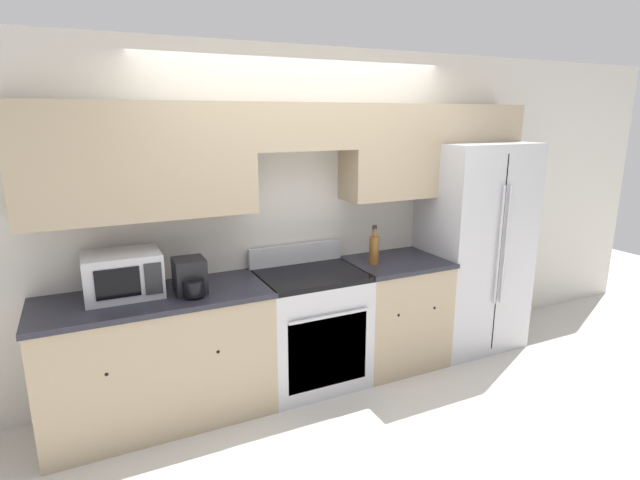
{
  "coord_description": "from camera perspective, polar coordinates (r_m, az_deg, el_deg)",
  "views": [
    {
      "loc": [
        -1.6,
        -3.0,
        2.08
      ],
      "look_at": [
        -0.0,
        0.31,
        1.16
      ],
      "focal_mm": 28.0,
      "sensor_mm": 36.0,
      "label": 1
    }
  ],
  "objects": [
    {
      "name": "ground_plane",
      "position": [
        3.98,
        2.03,
        -17.49
      ],
      "size": [
        12.0,
        12.0,
        0.0
      ],
      "primitive_type": "plane",
      "color": "beige"
    },
    {
      "name": "wall_back",
      "position": [
        3.96,
        -1.65,
        5.79
      ],
      "size": [
        8.0,
        0.39,
        2.6
      ],
      "color": "beige",
      "rests_on": "ground_plane"
    },
    {
      "name": "paper_towel_holder",
      "position": [
        3.47,
        -14.6,
        -4.18
      ],
      "size": [
        0.2,
        0.29,
        0.24
      ],
      "color": "black",
      "rests_on": "lower_cabinets_left"
    },
    {
      "name": "oven_range",
      "position": [
        3.98,
        -1.06,
        -9.97
      ],
      "size": [
        0.8,
        0.65,
        1.07
      ],
      "color": "#B7B7BC",
      "rests_on": "ground_plane"
    },
    {
      "name": "microwave",
      "position": [
        3.55,
        -21.62,
        -3.67
      ],
      "size": [
        0.49,
        0.37,
        0.3
      ],
      "color": "#B7B7BC",
      "rests_on": "lower_cabinets_left"
    },
    {
      "name": "lower_cabinets_left",
      "position": [
        3.7,
        -17.94,
        -12.72
      ],
      "size": [
        1.53,
        0.64,
        0.91
      ],
      "color": "tan",
      "rests_on": "ground_plane"
    },
    {
      "name": "refrigerator",
      "position": [
        4.72,
        16.9,
        -0.71
      ],
      "size": [
        0.9,
        0.72,
        1.86
      ],
      "color": "#B7B7BC",
      "rests_on": "ground_plane"
    },
    {
      "name": "bottle",
      "position": [
        4.03,
        6.2,
        -1.02
      ],
      "size": [
        0.08,
        0.08,
        0.32
      ],
      "color": "brown",
      "rests_on": "lower_cabinets_right"
    },
    {
      "name": "lower_cabinets_right",
      "position": [
        4.34,
        8.5,
        -8.08
      ],
      "size": [
        0.8,
        0.64,
        0.91
      ],
      "color": "tan",
      "rests_on": "ground_plane"
    }
  ]
}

